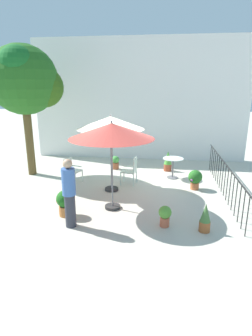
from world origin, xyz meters
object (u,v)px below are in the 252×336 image
potted_plant_5 (168,161)px  patio_chair_1 (131,169)px  patio_umbrella_1 (111,123)px  cafe_table_0 (173,164)px  potted_plant_3 (116,162)px  shade_tree (25,80)px  potted_plant_2 (205,218)px  potted_plant_4 (195,178)px  patio_chair_0 (71,169)px  potted_plant_0 (165,215)px  potted_plant_1 (65,202)px  patio_umbrella_0 (112,131)px  standing_person (69,193)px

potted_plant_5 → patio_chair_1: bearing=-125.5°
patio_umbrella_1 → potted_plant_5: bearing=53.0°
cafe_table_0 → potted_plant_3: cafe_table_0 is taller
shade_tree → patio_chair_1: 4.95m
cafe_table_0 → potted_plant_2: (0.64, -3.93, -0.18)m
potted_plant_4 → cafe_table_0: bearing=122.5°
patio_chair_0 → potted_plant_2: bearing=-34.7°
potted_plant_3 → potted_plant_2: bearing=-58.4°
cafe_table_0 → potted_plant_0: size_ratio=1.43×
cafe_table_0 → potted_plant_0: (-0.29, -3.80, -0.23)m
potted_plant_1 → patio_chair_0: bearing=104.7°
potted_plant_1 → potted_plant_2: (3.54, -0.38, -0.04)m
potted_plant_2 → cafe_table_0: bearing=99.3°
patio_chair_0 → patio_chair_1: patio_chair_1 is taller
shade_tree → potted_plant_5: shade_tree is taller
shade_tree → potted_plant_2: (6.01, -3.73, -3.16)m
patio_chair_0 → potted_plant_3: patio_chair_0 is taller
patio_chair_0 → potted_plant_3: bearing=56.1°
shade_tree → patio_umbrella_1: (3.34, -1.36, -1.31)m
potted_plant_1 → potted_plant_5: potted_plant_5 is taller
patio_umbrella_0 → potted_plant_4: (2.44, 1.84, -1.79)m
patio_umbrella_0 → cafe_table_0: (1.74, 2.94, -1.64)m
patio_chair_0 → potted_plant_2: size_ratio=1.24×
patio_umbrella_1 → patio_chair_0: 2.35m
patio_chair_0 → patio_chair_1: size_ratio=0.92×
patio_umbrella_0 → patio_umbrella_1: patio_umbrella_1 is taller
potted_plant_3 → potted_plant_5: (2.13, 0.04, 0.11)m
patio_umbrella_1 → potted_plant_3: (-0.28, 2.42, -1.91)m
patio_umbrella_0 → potted_plant_1: (-1.16, -0.61, -1.79)m
patio_umbrella_1 → potted_plant_3: bearing=96.6°
patio_chair_0 → potted_plant_0: bearing=-40.4°
patio_umbrella_0 → patio_chair_0: 3.12m
shade_tree → potted_plant_0: shade_tree is taller
patio_chair_1 → standing_person: standing_person is taller
patio_umbrella_0 → patio_umbrella_1: size_ratio=0.99×
potted_plant_2 → potted_plant_4: bearing=88.9°
potted_plant_4 → potted_plant_5: 2.17m
potted_plant_0 → potted_plant_5: 4.70m
potted_plant_0 → patio_chair_1: bearing=111.8°
patio_umbrella_0 → potted_plant_3: size_ratio=4.42×
cafe_table_0 → potted_plant_5: potted_plant_5 is taller
potted_plant_5 → cafe_table_0: bearing=-79.0°
patio_umbrella_0 → potted_plant_4: size_ratio=3.73×
potted_plant_1 → standing_person: 0.82m
shade_tree → patio_chair_1: shade_tree is taller
potted_plant_0 → potted_plant_3: (-2.01, 4.66, -0.01)m
patio_chair_1 → standing_person: size_ratio=0.56×
potted_plant_3 → standing_person: 5.00m
potted_plant_3 → potted_plant_1: bearing=-97.7°
patio_chair_0 → potted_plant_5: 3.89m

